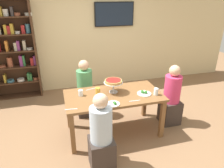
{
  "coord_description": "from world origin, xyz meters",
  "views": [
    {
      "loc": [
        -0.86,
        -2.97,
        2.27
      ],
      "look_at": [
        0.0,
        0.1,
        0.89
      ],
      "focal_mm": 33.2,
      "sensor_mm": 36.0,
      "label": 1
    }
  ],
  "objects": [
    {
      "name": "bookshelf",
      "position": [
        -1.83,
        2.01,
        1.16
      ],
      "size": [
        1.13,
        0.3,
        2.21
      ],
      "color": "#422819",
      "rests_on": "ground_plane"
    },
    {
      "name": "water_glass_clear_far",
      "position": [
        -0.53,
        0.11,
        0.79
      ],
      "size": [
        0.08,
        0.08,
        0.1
      ],
      "primitive_type": "cylinder",
      "color": "white",
      "rests_on": "dining_table"
    },
    {
      "name": "salad_plate_far_diner",
      "position": [
        -0.09,
        -0.32,
        0.75
      ],
      "size": [
        0.2,
        0.2,
        0.06
      ],
      "color": "white",
      "rests_on": "dining_table"
    },
    {
      "name": "ground_plane",
      "position": [
        0.0,
        0.0,
        0.0
      ],
      "size": [
        12.0,
        12.0,
        0.0
      ],
      "primitive_type": "plane",
      "color": "#846042"
    },
    {
      "name": "salad_plate_near_diner",
      "position": [
        0.5,
        -0.12,
        0.76
      ],
      "size": [
        0.24,
        0.24,
        0.07
      ],
      "color": "white",
      "rests_on": "dining_table"
    },
    {
      "name": "diner_far_left",
      "position": [
        -0.38,
        0.74,
        0.49
      ],
      "size": [
        0.34,
        0.34,
        1.15
      ],
      "rotation": [
        0.0,
        0.0,
        -1.57
      ],
      "color": "#382D28",
      "rests_on": "ground_plane"
    },
    {
      "name": "cutlery_knife_near",
      "position": [
        -0.73,
        -0.3,
        0.74
      ],
      "size": [
        0.18,
        0.04,
        0.0
      ],
      "primitive_type": "cube",
      "rotation": [
        0.0,
        0.0,
        -0.11
      ],
      "color": "silver",
      "rests_on": "dining_table"
    },
    {
      "name": "deep_dish_pizza_stand",
      "position": [
        0.02,
        0.09,
        0.92
      ],
      "size": [
        0.32,
        0.32,
        0.22
      ],
      "color": "silver",
      "rests_on": "dining_table"
    },
    {
      "name": "diner_head_east",
      "position": [
        1.11,
        0.01,
        0.49
      ],
      "size": [
        0.34,
        0.34,
        1.15
      ],
      "rotation": [
        0.0,
        0.0,
        3.14
      ],
      "color": "#382D28",
      "rests_on": "ground_plane"
    },
    {
      "name": "beer_glass_amber_tall",
      "position": [
        -0.27,
        -0.01,
        0.82
      ],
      "size": [
        0.08,
        0.08,
        0.16
      ],
      "primitive_type": "cylinder",
      "color": "gold",
      "rests_on": "dining_table"
    },
    {
      "name": "cutlery_fork_far",
      "position": [
        -0.33,
        0.31,
        0.74
      ],
      "size": [
        0.18,
        0.07,
        0.0
      ],
      "primitive_type": "cube",
      "rotation": [
        0.0,
        0.0,
        3.44
      ],
      "color": "silver",
      "rests_on": "dining_table"
    },
    {
      "name": "cutlery_fork_near",
      "position": [
        0.26,
        -0.31,
        0.74
      ],
      "size": [
        0.18,
        0.02,
        0.0
      ],
      "primitive_type": "cube",
      "rotation": [
        0.0,
        0.0,
        -0.03
      ],
      "color": "silver",
      "rests_on": "dining_table"
    },
    {
      "name": "dining_table",
      "position": [
        0.0,
        0.0,
        0.65
      ],
      "size": [
        1.61,
        0.84,
        0.74
      ],
      "color": "brown",
      "rests_on": "ground_plane"
    },
    {
      "name": "water_glass_clear_near",
      "position": [
        0.67,
        -0.2,
        0.8
      ],
      "size": [
        0.07,
        0.07,
        0.12
      ],
      "primitive_type": "cylinder",
      "color": "white",
      "rests_on": "dining_table"
    },
    {
      "name": "water_glass_clear_spare",
      "position": [
        -0.26,
        -0.13,
        0.79
      ],
      "size": [
        0.07,
        0.07,
        0.09
      ],
      "primitive_type": "cylinder",
      "color": "white",
      "rests_on": "dining_table"
    },
    {
      "name": "television",
      "position": [
        0.62,
        2.11,
        1.83
      ],
      "size": [
        0.98,
        0.05,
        0.57
      ],
      "color": "black"
    },
    {
      "name": "rear_partition",
      "position": [
        0.0,
        2.2,
        1.4
      ],
      "size": [
        8.0,
        0.12,
        2.8
      ],
      "primitive_type": "cube",
      "color": "beige",
      "rests_on": "ground_plane"
    },
    {
      "name": "diner_near_left",
      "position": [
        -0.38,
        -0.73,
        0.49
      ],
      "size": [
        0.34,
        0.34,
        1.15
      ],
      "rotation": [
        0.0,
        0.0,
        1.57
      ],
      "color": "#382D28",
      "rests_on": "ground_plane"
    }
  ]
}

